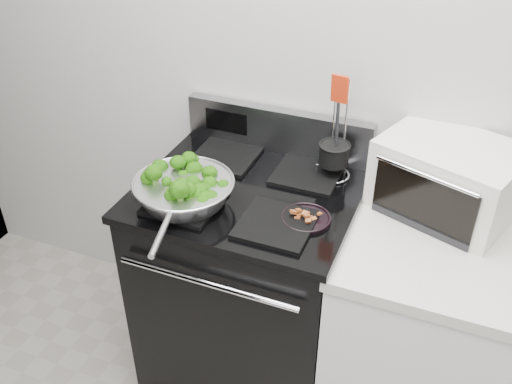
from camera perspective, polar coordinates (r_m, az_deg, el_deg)
The scene contains 8 objects.
back_wall at distance 2.10m, azimuth 10.66°, elevation 12.58°, with size 4.00×0.02×2.70m, color beige.
gas_range at distance 2.36m, azimuth -0.64°, elevation -9.03°, with size 0.79×0.69×1.13m.
counter at distance 2.28m, azimuth 15.94°, elevation -13.67°, with size 0.62×0.68×0.92m.
skillet at distance 1.98m, azimuth -7.25°, elevation 0.20°, with size 0.36×0.56×0.08m.
broccoli_pile at distance 1.97m, azimuth -7.28°, elevation 0.72°, with size 0.28×0.28×0.10m, color #0F3104, non-canonical shape.
bacon_plate at distance 1.91m, azimuth 5.03°, elevation -2.37°, with size 0.17×0.17×0.04m.
utensil_holder at distance 2.12m, azimuth 7.76°, elevation 3.24°, with size 0.13×0.13×0.41m.
toaster_oven at distance 2.05m, azimuth 18.62°, elevation 1.38°, with size 0.53×0.47×0.26m.
Camera 1 is at (0.37, -0.17, 2.10)m, focal length 40.00 mm.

